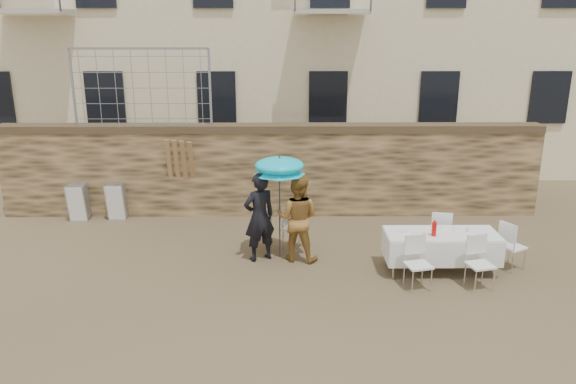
{
  "coord_description": "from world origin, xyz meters",
  "views": [
    {
      "loc": [
        0.31,
        -8.27,
        4.56
      ],
      "look_at": [
        0.4,
        2.2,
        1.4
      ],
      "focal_mm": 35.0,
      "sensor_mm": 36.0,
      "label": 1
    }
  ],
  "objects_px": {
    "woman_dress": "(297,218)",
    "umbrella": "(279,169)",
    "couple_chair_left": "(261,227)",
    "couple_chair_right": "(294,227)",
    "soda_bottle": "(434,229)",
    "table_chair_front_right": "(480,264)",
    "chair_stack_left": "(81,200)",
    "chair_stack_right": "(118,200)",
    "table_chair_front_left": "(418,264)",
    "table_chair_back": "(440,232)",
    "table_chair_side": "(512,245)",
    "banquet_table": "(442,235)",
    "man_suit": "(259,217)"
  },
  "relations": [
    {
      "from": "banquet_table",
      "to": "table_chair_side",
      "type": "height_order",
      "value": "table_chair_side"
    },
    {
      "from": "umbrella",
      "to": "table_chair_side",
      "type": "relative_size",
      "value": 2.05
    },
    {
      "from": "table_chair_side",
      "to": "chair_stack_right",
      "type": "height_order",
      "value": "table_chair_side"
    },
    {
      "from": "chair_stack_left",
      "to": "table_chair_front_right",
      "type": "bearing_deg",
      "value": -24.69
    },
    {
      "from": "banquet_table",
      "to": "chair_stack_right",
      "type": "height_order",
      "value": "chair_stack_right"
    },
    {
      "from": "chair_stack_right",
      "to": "couple_chair_right",
      "type": "bearing_deg",
      "value": -25.13
    },
    {
      "from": "man_suit",
      "to": "table_chair_front_left",
      "type": "distance_m",
      "value": 3.18
    },
    {
      "from": "couple_chair_right",
      "to": "chair_stack_left",
      "type": "relative_size",
      "value": 1.04
    },
    {
      "from": "couple_chair_left",
      "to": "couple_chair_right",
      "type": "relative_size",
      "value": 1.0
    },
    {
      "from": "couple_chair_left",
      "to": "table_chair_front_right",
      "type": "relative_size",
      "value": 1.0
    },
    {
      "from": "umbrella",
      "to": "chair_stack_right",
      "type": "distance_m",
      "value": 4.83
    },
    {
      "from": "umbrella",
      "to": "banquet_table",
      "type": "relative_size",
      "value": 0.94
    },
    {
      "from": "table_chair_back",
      "to": "table_chair_side",
      "type": "xyz_separation_m",
      "value": [
        1.2,
        -0.7,
        0.0
      ]
    },
    {
      "from": "couple_chair_right",
      "to": "table_chair_front_left",
      "type": "height_order",
      "value": "same"
    },
    {
      "from": "couple_chair_left",
      "to": "couple_chair_right",
      "type": "height_order",
      "value": "same"
    },
    {
      "from": "man_suit",
      "to": "table_chair_front_right",
      "type": "bearing_deg",
      "value": 133.25
    },
    {
      "from": "couple_chair_right",
      "to": "table_chair_front_left",
      "type": "bearing_deg",
      "value": 164.08
    },
    {
      "from": "couple_chair_right",
      "to": "chair_stack_right",
      "type": "distance_m",
      "value": 4.67
    },
    {
      "from": "couple_chair_right",
      "to": "soda_bottle",
      "type": "bearing_deg",
      "value": 178.56
    },
    {
      "from": "table_chair_front_left",
      "to": "chair_stack_right",
      "type": "xyz_separation_m",
      "value": [
        -6.39,
        3.86,
        -0.02
      ]
    },
    {
      "from": "umbrella",
      "to": "chair_stack_left",
      "type": "distance_m",
      "value": 5.59
    },
    {
      "from": "couple_chair_left",
      "to": "banquet_table",
      "type": "relative_size",
      "value": 0.46
    },
    {
      "from": "couple_chair_right",
      "to": "table_chair_front_left",
      "type": "xyz_separation_m",
      "value": [
        2.16,
        -1.87,
        0.0
      ]
    },
    {
      "from": "soda_bottle",
      "to": "banquet_table",
      "type": "bearing_deg",
      "value": 36.87
    },
    {
      "from": "chair_stack_left",
      "to": "couple_chair_left",
      "type": "bearing_deg",
      "value": -24.13
    },
    {
      "from": "man_suit",
      "to": "umbrella",
      "type": "height_order",
      "value": "umbrella"
    },
    {
      "from": "woman_dress",
      "to": "table_chair_side",
      "type": "distance_m",
      "value": 4.16
    },
    {
      "from": "banquet_table",
      "to": "umbrella",
      "type": "bearing_deg",
      "value": 167.58
    },
    {
      "from": "umbrella",
      "to": "chair_stack_right",
      "type": "relative_size",
      "value": 2.14
    },
    {
      "from": "woman_dress",
      "to": "table_chair_side",
      "type": "relative_size",
      "value": 1.82
    },
    {
      "from": "soda_bottle",
      "to": "table_chair_front_left",
      "type": "relative_size",
      "value": 0.27
    },
    {
      "from": "table_chair_front_right",
      "to": "chair_stack_right",
      "type": "xyz_separation_m",
      "value": [
        -7.49,
        3.86,
        -0.02
      ]
    },
    {
      "from": "woman_dress",
      "to": "table_chair_front_right",
      "type": "height_order",
      "value": "woman_dress"
    },
    {
      "from": "banquet_table",
      "to": "table_chair_back",
      "type": "bearing_deg",
      "value": 75.96
    },
    {
      "from": "umbrella",
      "to": "couple_chair_left",
      "type": "relative_size",
      "value": 2.05
    },
    {
      "from": "soda_bottle",
      "to": "table_chair_front_left",
      "type": "bearing_deg",
      "value": -123.69
    },
    {
      "from": "banquet_table",
      "to": "soda_bottle",
      "type": "bearing_deg",
      "value": -143.13
    },
    {
      "from": "table_chair_front_right",
      "to": "table_chair_side",
      "type": "distance_m",
      "value": 1.24
    },
    {
      "from": "table_chair_back",
      "to": "couple_chair_left",
      "type": "bearing_deg",
      "value": 6.31
    },
    {
      "from": "table_chair_front_left",
      "to": "table_chair_front_right",
      "type": "xyz_separation_m",
      "value": [
        1.1,
        0.0,
        0.0
      ]
    },
    {
      "from": "banquet_table",
      "to": "chair_stack_right",
      "type": "distance_m",
      "value": 7.66
    },
    {
      "from": "banquet_table",
      "to": "chair_stack_right",
      "type": "bearing_deg",
      "value": 156.03
    },
    {
      "from": "woman_dress",
      "to": "umbrella",
      "type": "bearing_deg",
      "value": -0.91
    },
    {
      "from": "banquet_table",
      "to": "chair_stack_right",
      "type": "xyz_separation_m",
      "value": [
        -6.99,
        3.11,
        -0.27
      ]
    },
    {
      "from": "table_chair_front_left",
      "to": "chair_stack_left",
      "type": "bearing_deg",
      "value": 138.46
    },
    {
      "from": "banquet_table",
      "to": "table_chair_front_left",
      "type": "relative_size",
      "value": 2.19
    },
    {
      "from": "couple_chair_right",
      "to": "table_chair_back",
      "type": "relative_size",
      "value": 1.0
    },
    {
      "from": "soda_bottle",
      "to": "table_chair_front_right",
      "type": "distance_m",
      "value": 1.02
    },
    {
      "from": "woman_dress",
      "to": "banquet_table",
      "type": "xyz_separation_m",
      "value": [
        2.71,
        -0.57,
        -0.14
      ]
    },
    {
      "from": "umbrella",
      "to": "chair_stack_right",
      "type": "bearing_deg",
      "value": 148.23
    }
  ]
}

